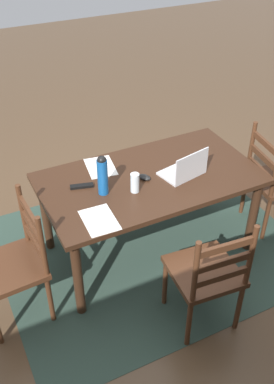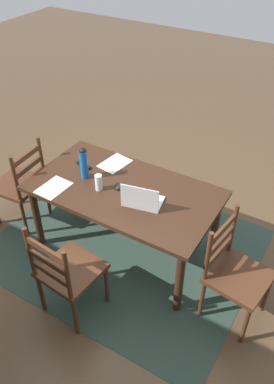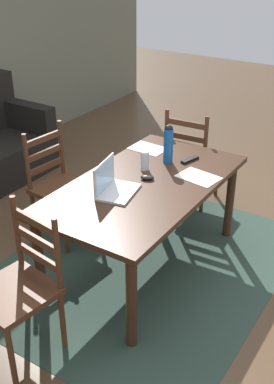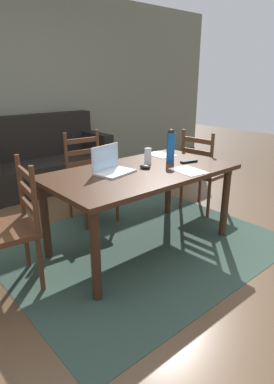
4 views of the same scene
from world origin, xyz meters
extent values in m
plane|color=brown|center=(0.00, 0.00, 0.00)|extent=(14.00, 14.00, 0.00)
cube|color=#2D4238|center=(0.00, 0.00, 0.00)|extent=(2.43, 1.96, 0.01)
cube|color=#382114|center=(0.00, 0.00, 0.71)|extent=(1.66, 0.92, 0.04)
cylinder|color=#382114|center=(-0.75, -0.38, 0.35)|extent=(0.07, 0.07, 0.69)
cylinder|color=#382114|center=(0.75, -0.38, 0.35)|extent=(0.07, 0.07, 0.69)
cylinder|color=#382114|center=(-0.75, 0.38, 0.35)|extent=(0.07, 0.07, 0.69)
cylinder|color=#382114|center=(0.75, 0.38, 0.35)|extent=(0.07, 0.07, 0.69)
cube|color=#4C2B19|center=(1.16, 0.18, 0.45)|extent=(0.47, 0.47, 0.04)
cylinder|color=#4C2B19|center=(1.34, 0.38, 0.21)|extent=(0.04, 0.04, 0.43)
cylinder|color=#4C2B19|center=(1.36, 0.01, 0.21)|extent=(0.04, 0.04, 0.43)
cylinder|color=#4C2B19|center=(0.96, 0.36, 0.21)|extent=(0.04, 0.04, 0.43)
cylinder|color=#4C2B19|center=(0.98, -0.02, 0.21)|extent=(0.04, 0.04, 0.43)
cylinder|color=#4C2B19|center=(0.95, 0.36, 0.70)|extent=(0.04, 0.04, 0.50)
cylinder|color=#4C2B19|center=(0.97, -0.02, 0.70)|extent=(0.04, 0.04, 0.50)
cube|color=#4C2B19|center=(0.96, 0.17, 0.60)|extent=(0.05, 0.36, 0.05)
cube|color=#4C2B19|center=(0.96, 0.17, 0.72)|extent=(0.05, 0.36, 0.05)
cube|color=#4C2B19|center=(0.96, 0.17, 0.85)|extent=(0.05, 0.36, 0.05)
cube|color=#4C2B19|center=(-1.16, 0.18, 0.45)|extent=(0.50, 0.50, 0.04)
cylinder|color=#4C2B19|center=(-1.38, 0.02, 0.21)|extent=(0.04, 0.04, 0.43)
cylinder|color=#4C2B19|center=(-1.00, -0.03, 0.21)|extent=(0.04, 0.04, 0.43)
cylinder|color=#4C2B19|center=(-0.95, 0.34, 0.21)|extent=(0.04, 0.04, 0.43)
cylinder|color=#4C2B19|center=(-0.99, -0.03, 0.70)|extent=(0.04, 0.04, 0.50)
cylinder|color=#4C2B19|center=(-0.94, 0.34, 0.70)|extent=(0.04, 0.04, 0.50)
cube|color=#4C2B19|center=(-0.96, 0.15, 0.60)|extent=(0.08, 0.36, 0.05)
cube|color=#4C2B19|center=(-0.96, 0.15, 0.72)|extent=(0.08, 0.36, 0.05)
cube|color=#4C2B19|center=(-0.96, 0.15, 0.85)|extent=(0.08, 0.36, 0.05)
cube|color=#4C2B19|center=(0.00, 0.79, 0.45)|extent=(0.48, 0.48, 0.04)
cylinder|color=#4C2B19|center=(0.17, 0.58, 0.21)|extent=(0.04, 0.04, 0.43)
cylinder|color=#4C2B19|center=(-0.21, 0.62, 0.21)|extent=(0.04, 0.04, 0.43)
cylinder|color=#4C2B19|center=(0.21, 0.96, 0.21)|extent=(0.04, 0.04, 0.43)
cylinder|color=#4C2B19|center=(-0.17, 0.99, 0.21)|extent=(0.04, 0.04, 0.43)
cylinder|color=#4C2B19|center=(0.21, 0.97, 0.70)|extent=(0.04, 0.04, 0.50)
cylinder|color=#4C2B19|center=(-0.17, 1.00, 0.70)|extent=(0.04, 0.04, 0.50)
cube|color=#4C2B19|center=(0.02, 0.99, 0.60)|extent=(0.36, 0.06, 0.05)
cube|color=#4C2B19|center=(0.02, 0.99, 0.72)|extent=(0.36, 0.06, 0.05)
cube|color=#4C2B19|center=(0.02, 0.99, 0.85)|extent=(0.36, 0.06, 0.05)
cube|color=black|center=(0.95, 2.16, 0.55)|extent=(0.16, 0.80, 0.30)
cube|color=silver|center=(-0.24, 0.07, 0.74)|extent=(0.36, 0.28, 0.02)
cube|color=silver|center=(-0.26, 0.17, 0.85)|extent=(0.32, 0.08, 0.21)
cube|color=#A5CCEA|center=(-0.26, 0.16, 0.85)|extent=(0.29, 0.06, 0.19)
cylinder|color=#145199|center=(0.40, 0.03, 0.87)|extent=(0.07, 0.07, 0.28)
sphere|color=black|center=(0.40, 0.03, 1.01)|extent=(0.07, 0.07, 0.07)
cylinder|color=silver|center=(0.18, 0.12, 0.81)|extent=(0.06, 0.06, 0.15)
ellipsoid|color=black|center=(0.05, 0.01, 0.75)|extent=(0.10, 0.12, 0.03)
cube|color=black|center=(0.51, -0.10, 0.74)|extent=(0.18, 0.09, 0.02)
cube|color=white|center=(0.29, -0.29, 0.73)|extent=(0.25, 0.32, 0.00)
cube|color=white|center=(0.54, 0.31, 0.73)|extent=(0.22, 0.31, 0.00)
camera|label=1|loc=(1.31, 2.41, 2.62)|focal=40.97mm
camera|label=2|loc=(-1.49, 2.28, 2.85)|focal=36.73mm
camera|label=3|loc=(-2.61, -1.62, 2.31)|focal=44.73mm
camera|label=4|loc=(-1.80, -2.01, 1.49)|focal=30.16mm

